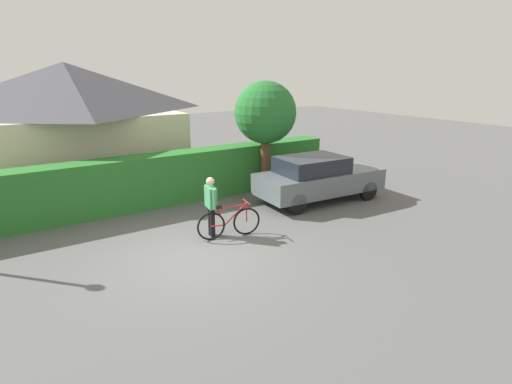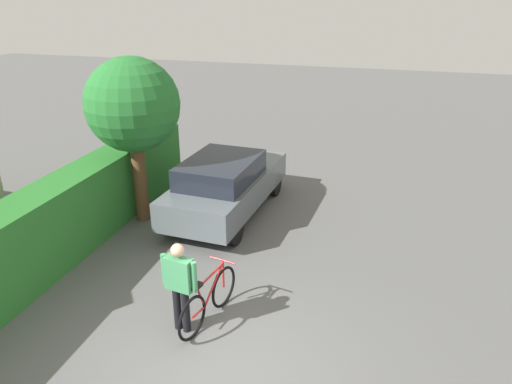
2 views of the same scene
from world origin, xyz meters
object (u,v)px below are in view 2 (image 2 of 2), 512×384
Objects in this scene: parked_car_near at (226,184)px; bicycle at (209,300)px; person_rider at (180,281)px; tree_kerbside at (133,106)px.

parked_car_near reaches higher than bicycle.
person_rider is 4.80m from tree_kerbside.
parked_car_near is at bearing 15.62° from bicycle.
parked_car_near is at bearing -65.72° from tree_kerbside.
tree_kerbside is at bearing 36.66° from person_rider.
person_rider is (-0.34, 0.34, 0.53)m from bicycle.
person_rider is 0.41× the size of tree_kerbside.
parked_car_near is at bearing 10.24° from person_rider.
parked_car_near is 2.73× the size of person_rider.
bicycle is 0.71m from person_rider.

